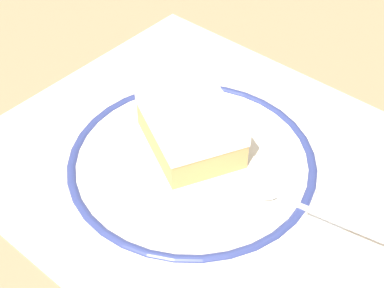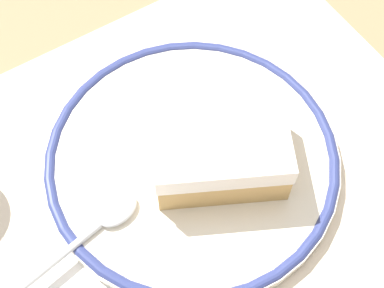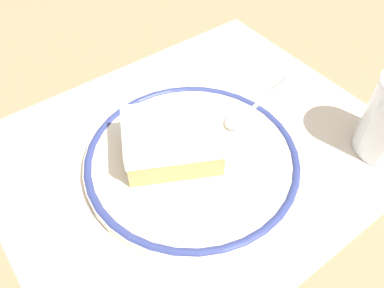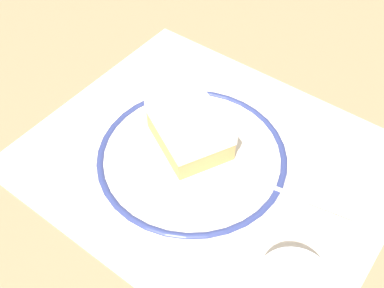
{
  "view_description": "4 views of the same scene",
  "coord_description": "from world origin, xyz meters",
  "views": [
    {
      "loc": [
        -0.23,
        0.3,
        0.39
      ],
      "look_at": [
        0.02,
        0.01,
        0.03
      ],
      "focal_mm": 54.82,
      "sensor_mm": 36.0,
      "label": 1
    },
    {
      "loc": [
        -0.1,
        -0.16,
        0.41
      ],
      "look_at": [
        0.02,
        0.01,
        0.03
      ],
      "focal_mm": 54.48,
      "sensor_mm": 36.0,
      "label": 2
    },
    {
      "loc": [
        0.18,
        0.23,
        0.33
      ],
      "look_at": [
        0.02,
        0.01,
        0.03
      ],
      "focal_mm": 36.88,
      "sensor_mm": 36.0,
      "label": 3
    },
    {
      "loc": [
        -0.19,
        0.29,
        0.44
      ],
      "look_at": [
        0.02,
        0.01,
        0.03
      ],
      "focal_mm": 43.09,
      "sensor_mm": 36.0,
      "label": 4
    }
  ],
  "objects": [
    {
      "name": "placemat",
      "position": [
        0.0,
        0.0,
        0.0
      ],
      "size": [
        0.43,
        0.35,
        0.0
      ],
      "primitive_type": "cube",
      "color": "beige",
      "rests_on": "ground_plane"
    },
    {
      "name": "ground_plane",
      "position": [
        0.0,
        0.0,
        0.0
      ],
      "size": [
        2.4,
        2.4,
        0.0
      ],
      "primitive_type": "plane",
      "color": "#9E7551"
    },
    {
      "name": "cake_slice",
      "position": [
        0.03,
        0.0,
        0.03
      ],
      "size": [
        0.12,
        0.11,
        0.04
      ],
      "color": "tan",
      "rests_on": "plate"
    },
    {
      "name": "plate",
      "position": [
        0.02,
        0.01,
        0.01
      ],
      "size": [
        0.23,
        0.23,
        0.01
      ],
      "color": "silver",
      "rests_on": "placemat"
    },
    {
      "name": "napkin",
      "position": [
        -0.12,
        -0.08,
        0.0
      ],
      "size": [
        0.17,
        0.17,
        0.0
      ],
      "primitive_type": "cube",
      "rotation": [
        0.0,
        0.0,
        5.23
      ],
      "color": "white",
      "rests_on": "placemat"
    },
    {
      "name": "spoon",
      "position": [
        -0.08,
        0.0,
        0.02
      ],
      "size": [
        0.14,
        0.04,
        0.01
      ],
      "color": "silver",
      "rests_on": "plate"
    }
  ]
}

